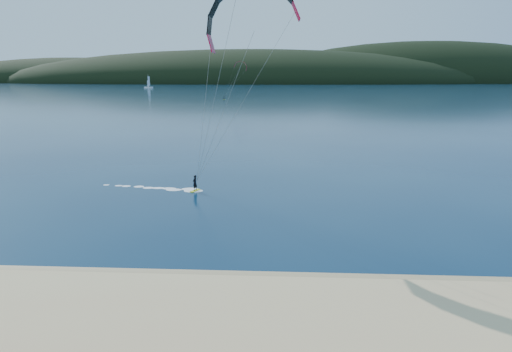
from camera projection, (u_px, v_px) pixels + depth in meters
The scene contains 6 objects.
ground at pixel (221, 326), 20.26m from camera, with size 1800.00×1800.00×0.00m, color #071F3A.
wet_sand at pixel (231, 281), 24.62m from camera, with size 220.00×2.50×0.10m.
headland at pixel (277, 83), 744.92m from camera, with size 1200.00×310.00×140.00m.
kitesurfer_near at pixel (250, 38), 34.98m from camera, with size 21.33×8.80×18.33m.
kitesurfer_far at pixel (240, 68), 207.72m from camera, with size 12.86×5.59×18.19m.
sailboat at pixel (149, 87), 422.68m from camera, with size 9.46×6.11×13.19m.
Camera 1 is at (2.60, -17.99, 11.56)m, focal length 30.01 mm.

